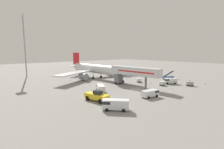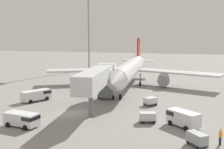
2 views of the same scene
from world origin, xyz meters
TOP-DOWN VIEW (x-y plane):
  - ground_plane at (0.00, 0.00)m, footprint 300.00×300.00m
  - airplane_at_gate at (3.40, 25.59)m, footprint 42.57×43.55m
  - jet_bridge at (2.62, 4.58)m, footprint 5.35×18.87m
  - service_van_far_right at (-3.82, -7.83)m, footprint 4.97×2.74m
  - service_van_mid_left at (16.62, -1.62)m, footprint 4.71×4.37m
  - service_van_mid_right at (-9.99, 5.71)m, footprint 4.29×5.72m
  - baggage_cart_rear_left at (18.46, -8.04)m, footprint 2.41×2.55m
  - baggage_cart_outer_right at (11.90, -1.33)m, footprint 2.46×1.83m
  - baggage_cart_near_right at (10.78, 8.35)m, footprint 2.47×2.55m
  - ground_crew_worker_foreground at (20.93, -6.92)m, footprint 0.46×0.46m
  - safety_cone_alpha at (11.43, 3.23)m, footprint 0.34×0.34m
  - apron_light_mast at (-18.51, 54.28)m, footprint 2.40×2.40m

SIDE VIEW (x-z plane):
  - ground_plane at x=0.00m, z-range 0.00..0.00m
  - safety_cone_alpha at x=11.43m, z-range 0.00..0.52m
  - baggage_cart_near_right at x=10.78m, z-range 0.08..1.48m
  - baggage_cart_outer_right at x=11.90m, z-range 0.08..1.53m
  - baggage_cart_rear_left at x=18.46m, z-range 0.08..1.58m
  - ground_crew_worker_foreground at x=20.93m, z-range 0.06..1.93m
  - service_van_far_right at x=-3.82m, z-range 0.15..2.03m
  - service_van_mid_right at x=-9.99m, z-range 0.15..2.17m
  - service_van_mid_left at x=16.62m, z-range 0.15..2.28m
  - airplane_at_gate at x=3.40m, z-range -1.55..9.82m
  - jet_bridge at x=2.62m, z-range 1.64..8.42m
  - apron_light_mast at x=-18.51m, z-range 5.29..34.92m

